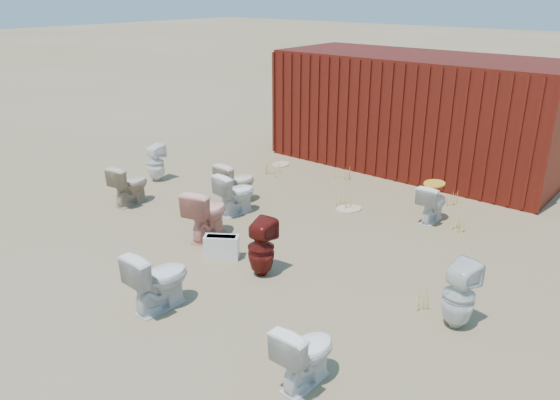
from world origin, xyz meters
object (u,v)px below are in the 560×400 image
Objects in this scene: shipping_container at (416,112)px; toilet_back_e at (459,295)px; toilet_back_beige_left at (130,184)px; toilet_back_yellowlid at (432,203)px; toilet_front_pink at (207,213)px; loose_tank at (222,247)px; toilet_front_c at (159,279)px; toilet_front_maroon at (261,248)px; toilet_front_e at (305,353)px; toilet_front_a at (236,193)px; toilet_back_a at (155,163)px; toilet_back_beige_right at (236,182)px.

toilet_back_e is (3.27, -5.33, -0.79)m from shipping_container.
toilet_back_beige_left reaches higher than toilet_back_yellowlid.
toilet_back_e is at bearing 174.81° from toilet_back_beige_left.
loose_tank is at bearing 137.49° from toilet_front_pink.
toilet_front_maroon reaches higher than toilet_front_c.
shipping_container is at bearing 54.82° from loose_tank.
toilet_back_e is at bearing -25.65° from loose_tank.
toilet_front_pink is at bearing -20.03° from toilet_front_maroon.
toilet_front_e is at bearing 136.38° from toilet_front_maroon.
toilet_front_a is 1.04× the size of toilet_front_e.
loose_tank is (-0.06, -5.85, -1.02)m from shipping_container.
toilet_back_e reaches higher than toilet_back_a.
toilet_front_maroon reaches higher than toilet_back_beige_right.
shipping_container reaches higher than toilet_front_pink.
toilet_front_e is 1.08× the size of toilet_back_yellowlid.
toilet_front_a is at bearing 92.44° from loose_tank.
toilet_front_c is 1.04× the size of toilet_back_a.
toilet_back_a is at bearing 121.14° from loose_tank.
toilet_front_e is (1.80, -1.38, -0.05)m from toilet_front_maroon.
loose_tank is at bearing 134.34° from toilet_front_a.
toilet_front_pink is 4.02m from toilet_back_e.
toilet_back_beige_right is at bearing -144.47° from toilet_back_beige_left.
toilet_back_a is at bearing 17.70° from toilet_back_yellowlid.
toilet_front_e is 1.43× the size of loose_tank.
toilet_back_beige_right is (2.12, 0.16, 0.00)m from toilet_back_a.
toilet_back_e is (2.97, 1.94, 0.01)m from toilet_front_c.
toilet_front_c is 1.21× the size of toilet_back_yellowlid.
shipping_container reaches higher than toilet_back_beige_right.
toilet_front_pink reaches higher than toilet_back_beige_left.
toilet_front_pink reaches higher than toilet_back_a.
toilet_front_pink is at bearing 49.91° from toilet_back_yellowlid.
toilet_front_pink is 1.66× the size of loose_tank.
toilet_back_yellowlid is (1.69, -2.63, -0.87)m from shipping_container.
toilet_back_beige_right is 1.18× the size of toilet_back_yellowlid.
toilet_front_e is 6.75m from toilet_back_a.
toilet_front_c is 4.89m from toilet_back_a.
toilet_back_a reaches higher than toilet_back_yellowlid.
toilet_back_yellowlid is at bearing -104.62° from toilet_front_c.
loose_tank is (0.68, -0.36, -0.24)m from toilet_front_pink.
toilet_back_beige_left is at bearing 136.03° from loose_tank.
shipping_container is 6.17m from toilet_back_beige_left.
toilet_back_a is at bearing -64.76° from toilet_back_beige_left.
toilet_front_maroon reaches higher than toilet_front_e.
toilet_front_e is at bearing 137.24° from toilet_front_pink.
loose_tank is (1.38, -1.74, -0.21)m from toilet_back_beige_right.
toilet_front_c is (1.40, -2.79, 0.03)m from toilet_front_a.
shipping_container is 4.69m from toilet_front_a.
toilet_front_c is (0.30, -7.27, -0.80)m from shipping_container.
toilet_front_maroon is at bearing -34.51° from loose_tank.
toilet_front_a is at bearing -1.27° from toilet_back_e.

